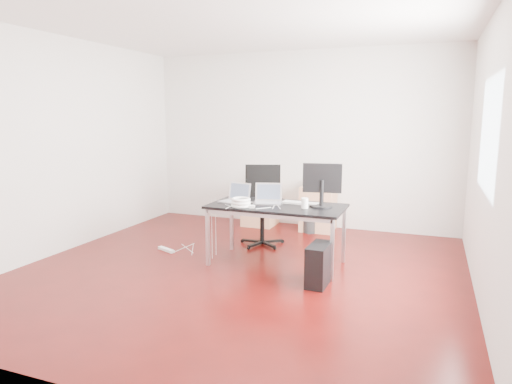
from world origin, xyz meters
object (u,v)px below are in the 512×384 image
(desk, at_px, (277,209))
(pc_tower, at_px, (319,264))
(office_chair, at_px, (262,201))
(filing_cabinet_left, at_px, (260,204))
(filing_cabinet_right, at_px, (318,208))

(desk, relative_size, pc_tower, 3.56)
(office_chair, distance_m, pc_tower, 1.74)
(desk, bearing_deg, filing_cabinet_left, 116.26)
(desk, distance_m, filing_cabinet_left, 2.04)
(office_chair, distance_m, filing_cabinet_left, 1.12)
(desk, distance_m, filing_cabinet_right, 1.83)
(pc_tower, bearing_deg, filing_cabinet_left, 125.43)
(pc_tower, bearing_deg, filing_cabinet_right, 105.33)
(pc_tower, bearing_deg, office_chair, 132.76)
(filing_cabinet_left, bearing_deg, filing_cabinet_right, 0.00)
(office_chair, xyz_separation_m, pc_tower, (1.12, -1.28, -0.39))
(pc_tower, bearing_deg, desk, 144.65)
(filing_cabinet_right, height_order, pc_tower, filing_cabinet_right)
(desk, height_order, filing_cabinet_left, desk)
(desk, relative_size, filing_cabinet_left, 2.29)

